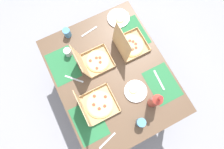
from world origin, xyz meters
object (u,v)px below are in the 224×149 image
object	(u,v)px
cup_dark	(141,123)
pizza_box_corner_right	(129,45)
plate_near_left	(119,18)
plate_near_right	(135,91)
soda_bottle	(155,101)
pizza_box_center	(94,61)
cup_spare	(68,52)
pizza_box_edge_far	(96,105)
cup_red	(67,33)

from	to	relation	value
cup_dark	pizza_box_corner_right	bearing A→B (deg)	-20.89
pizza_box_corner_right	plate_near_left	distance (m)	0.34
plate_near_right	soda_bottle	xyz separation A→B (m)	(-0.17, -0.09, 0.12)
pizza_box_center	cup_spare	bearing A→B (deg)	43.29
plate_near_left	cup_dark	bearing A→B (deg)	162.79
pizza_box_center	soda_bottle	bearing A→B (deg)	-152.84
pizza_box_edge_far	cup_red	bearing A→B (deg)	-3.77
pizza_box_center	cup_spare	distance (m)	0.28
soda_bottle	pizza_box_corner_right	bearing A→B (deg)	-7.53
pizza_box_corner_right	soda_bottle	bearing A→B (deg)	172.47
cup_red	pizza_box_edge_far	bearing A→B (deg)	176.23
soda_bottle	cup_dark	distance (m)	0.23
pizza_box_edge_far	soda_bottle	distance (m)	0.52
pizza_box_corner_right	plate_near_left	size ratio (longest dim) A/B	1.39
soda_bottle	cup_spare	world-z (taller)	soda_bottle
plate_near_right	cup_spare	size ratio (longest dim) A/B	2.50
plate_near_left	cup_spare	xyz separation A→B (m)	(-0.13, 0.63, 0.03)
cup_red	soda_bottle	bearing A→B (deg)	-157.09
pizza_box_corner_right	soda_bottle	xyz separation A→B (m)	(-0.59, 0.08, 0.08)
cup_dark	soda_bottle	bearing A→B (deg)	-60.72
pizza_box_center	pizza_box_edge_far	distance (m)	0.42
plate_near_right	cup_spare	bearing A→B (deg)	32.91
pizza_box_corner_right	cup_spare	size ratio (longest dim) A/B	3.73
pizza_box_center	cup_dark	world-z (taller)	pizza_box_center
plate_near_left	cup_dark	size ratio (longest dim) A/B	2.24
pizza_box_edge_far	pizza_box_corner_right	bearing A→B (deg)	-55.00
plate_near_left	soda_bottle	bearing A→B (deg)	171.93
pizza_box_corner_right	cup_spare	world-z (taller)	pizza_box_corner_right
pizza_box_corner_right	soda_bottle	distance (m)	0.60
cup_red	cup_spare	xyz separation A→B (m)	(-0.19, 0.08, -0.01)
soda_bottle	cup_dark	world-z (taller)	soda_bottle
plate_near_left	pizza_box_edge_far	bearing A→B (deg)	139.98
pizza_box_center	plate_near_right	xyz separation A→B (m)	(-0.43, -0.22, -0.04)
plate_near_right	cup_spare	xyz separation A→B (m)	(0.63, 0.41, 0.03)
pizza_box_corner_right	cup_red	xyz separation A→B (m)	(0.40, 0.50, -0.00)
plate_near_right	soda_bottle	size ratio (longest dim) A/B	0.67
pizza_box_edge_far	plate_near_left	bearing A→B (deg)	-40.02
cup_red	cup_dark	bearing A→B (deg)	-168.11
cup_spare	plate_near_left	bearing A→B (deg)	-78.49
pizza_box_edge_far	plate_near_right	distance (m)	0.39
pizza_box_edge_far	pizza_box_corner_right	world-z (taller)	pizza_box_edge_far
pizza_box_edge_far	pizza_box_corner_right	xyz separation A→B (m)	(0.38, -0.55, -0.00)
cup_spare	soda_bottle	bearing A→B (deg)	-148.13
pizza_box_center	pizza_box_edge_far	bearing A→B (deg)	156.87
pizza_box_edge_far	cup_red	xyz separation A→B (m)	(0.78, -0.05, -0.00)
cup_red	plate_near_left	bearing A→B (deg)	-96.92
pizza_box_edge_far	cup_red	distance (m)	0.79
plate_near_right	pizza_box_center	bearing A→B (deg)	26.95
plate_near_right	cup_red	size ratio (longest dim) A/B	2.22
pizza_box_corner_right	cup_red	distance (m)	0.64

